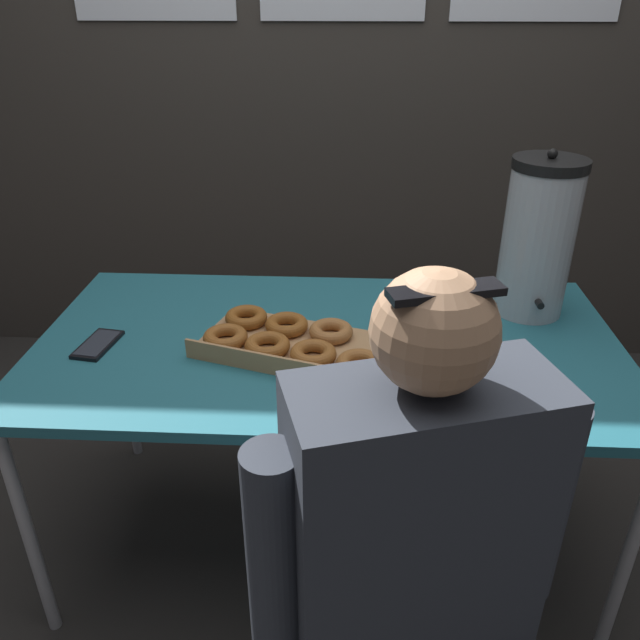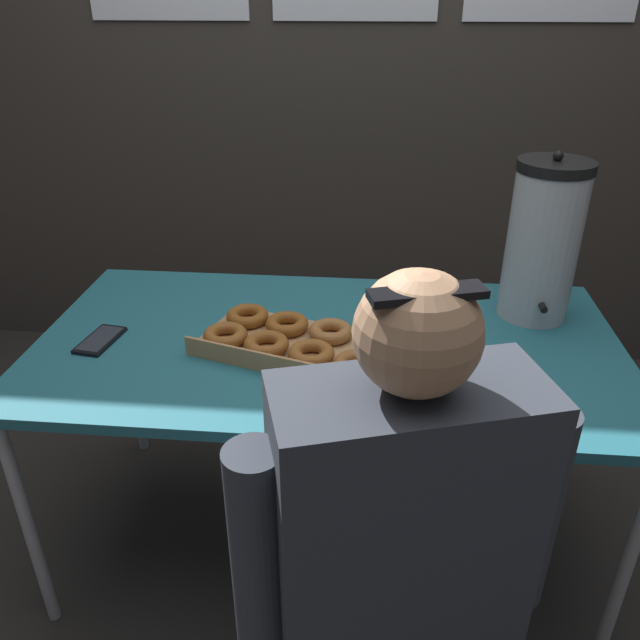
# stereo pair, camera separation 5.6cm
# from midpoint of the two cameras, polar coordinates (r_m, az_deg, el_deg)

# --- Properties ---
(ground_plane) EXTENTS (12.00, 12.00, 0.00)m
(ground_plane) POSITION_cam_midpoint_polar(r_m,az_deg,el_deg) (2.10, 1.43, -18.95)
(ground_plane) COLOR #2D2B28
(back_wall) EXTENTS (6.00, 0.11, 2.65)m
(back_wall) POSITION_cam_midpoint_polar(r_m,az_deg,el_deg) (2.68, 3.79, 23.50)
(back_wall) COLOR #38332D
(back_wall) RESTS_ON ground
(folding_table) EXTENTS (1.54, 0.82, 0.71)m
(folding_table) POSITION_cam_midpoint_polar(r_m,az_deg,el_deg) (1.68, 1.70, -3.07)
(folding_table) COLOR #236675
(folding_table) RESTS_ON ground
(donut_box) EXTENTS (0.56, 0.40, 0.05)m
(donut_box) POSITION_cam_midpoint_polar(r_m,az_deg,el_deg) (1.60, -1.57, -2.03)
(donut_box) COLOR tan
(donut_box) RESTS_ON folding_table
(coffee_urn) EXTENTS (0.20, 0.22, 0.46)m
(coffee_urn) POSITION_cam_midpoint_polar(r_m,az_deg,el_deg) (1.81, 20.56, 6.74)
(coffee_urn) COLOR #B7B7BC
(coffee_urn) RESTS_ON folding_table
(cell_phone) EXTENTS (0.10, 0.16, 0.01)m
(cell_phone) POSITION_cam_midpoint_polar(r_m,az_deg,el_deg) (1.74, -18.59, -1.76)
(cell_phone) COLOR black
(cell_phone) RESTS_ON folding_table
(person_seated) EXTENTS (0.58, 0.33, 1.19)m
(person_seated) POSITION_cam_midpoint_polar(r_m,az_deg,el_deg) (1.27, 8.38, -22.83)
(person_seated) COLOR #33332D
(person_seated) RESTS_ON ground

